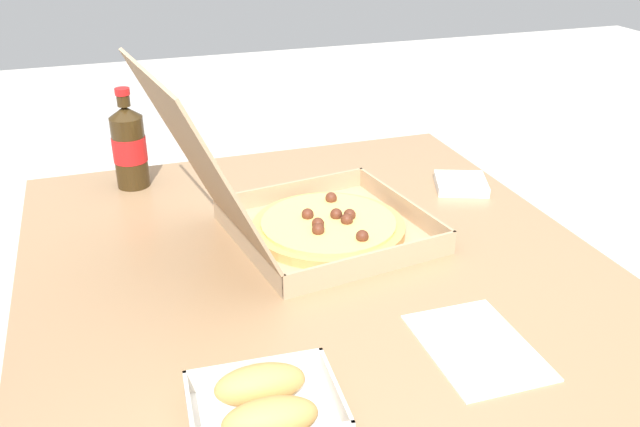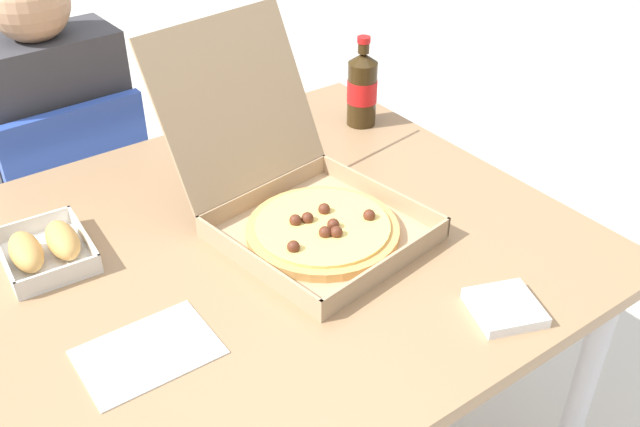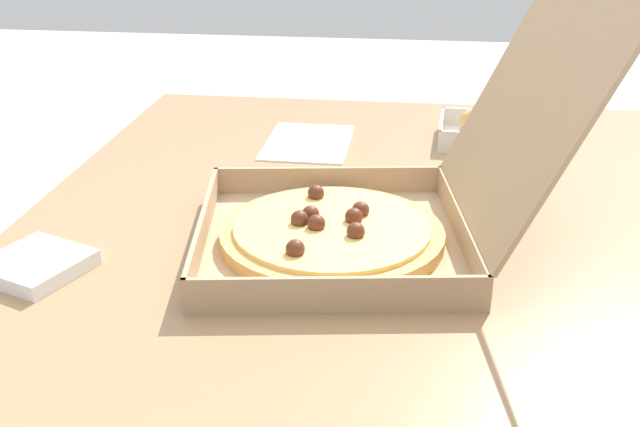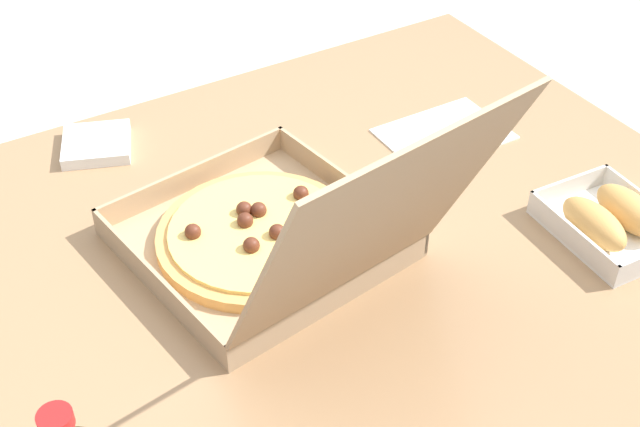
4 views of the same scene
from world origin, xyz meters
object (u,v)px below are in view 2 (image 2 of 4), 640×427
Objects in this scene: chair at (77,211)px; bread_side_box at (45,248)px; pizza_box_open at (306,206)px; napkin_pile at (505,308)px; cola_bottle at (362,88)px; paper_menu at (148,352)px; diner_person at (53,136)px.

chair reaches higher than bread_side_box.
pizza_box_open reaches higher than chair.
chair is 1.25m from napkin_pile.
pizza_box_open reaches higher than napkin_pile.
bread_side_box is 0.83m from napkin_pile.
cola_bottle is (0.82, 0.09, 0.07)m from bread_side_box.
paper_menu is (-0.40, -0.13, -0.05)m from pizza_box_open.
paper_menu is at bearing -151.03° from cola_bottle.
chair is 7.55× the size of napkin_pile.
diner_person is at bearing 139.52° from cola_bottle.
diner_person reaches higher than bread_side_box.
cola_bottle is at bearing -37.30° from chair.
bread_side_box is (-0.20, -0.62, 0.10)m from diner_person.
diner_person is 0.97m from paper_menu.
bread_side_box is at bearing -108.14° from diner_person.
paper_menu is 0.59m from napkin_pile.
napkin_pile reaches higher than paper_menu.
chair is 0.72× the size of diner_person.
chair is at bearing 69.94° from bread_side_box.
chair reaches higher than napkin_pile.
bread_side_box is 1.80× the size of napkin_pile.
pizza_box_open is at bearing -73.36° from diner_person.
cola_bottle is (0.62, -0.53, 0.16)m from diner_person.
cola_bottle reaches higher than chair.
diner_person is 5.14× the size of cola_bottle.
chair is 3.71× the size of cola_bottle.
pizza_box_open is 0.49m from bread_side_box.
chair is 1.54× the size of pizza_box_open.
bread_side_box is 0.94× the size of paper_menu.
chair is 0.95m from paper_menu.
napkin_pile is (0.13, -0.40, -0.04)m from pizza_box_open.
pizza_box_open is at bearing 107.57° from napkin_pile.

